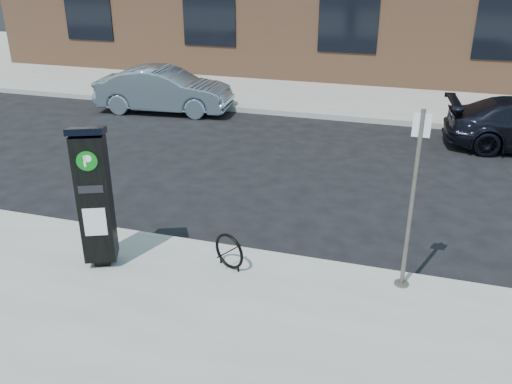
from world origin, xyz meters
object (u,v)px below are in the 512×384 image
at_px(parking_kiosk, 95,196).
at_px(bike_rack, 229,251).
at_px(car_silver, 164,90).
at_px(sign_pole, 412,204).

relative_size(parking_kiosk, bike_rack, 3.89).
xyz_separation_m(bike_rack, car_silver, (-4.90, 7.98, 0.24)).
bearing_deg(car_silver, bike_rack, -154.24).
bearing_deg(parking_kiosk, bike_rack, -10.41).
bearing_deg(car_silver, parking_kiosk, -165.80).
distance_m(bike_rack, car_silver, 9.37).
height_order(bike_rack, car_silver, car_silver).
xyz_separation_m(parking_kiosk, bike_rack, (1.84, 0.43, -0.83)).
bearing_deg(sign_pole, car_silver, 133.29).
bearing_deg(car_silver, sign_pole, -142.18).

